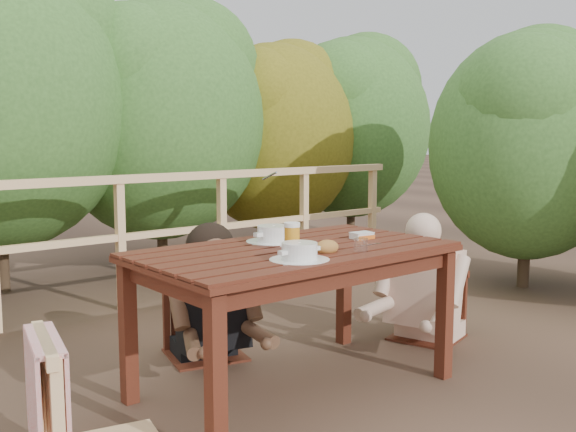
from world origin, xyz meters
TOP-DOWN VIEW (x-y plane):
  - ground at (0.00, 0.00)m, footprint 60.00×60.00m
  - table at (0.00, 0.00)m, footprint 1.58×0.89m
  - chair_left at (-1.06, -0.07)m, footprint 0.61×0.61m
  - chair_far at (-0.08, 0.73)m, footprint 0.52×0.52m
  - chair_right at (1.21, 0.11)m, footprint 0.50×0.50m
  - woman at (-0.08, 0.75)m, footprint 0.64×0.72m
  - diner_right at (1.24, 0.11)m, footprint 0.80×0.71m
  - railing at (0.00, 2.00)m, footprint 5.60×0.10m
  - hedge_row at (0.40, 3.20)m, footprint 6.60×1.60m
  - soup_near at (-0.19, -0.26)m, footprint 0.28×0.28m
  - soup_far at (0.03, 0.21)m, footprint 0.30×0.30m
  - bread_roll at (0.03, -0.20)m, footprint 0.13×0.10m
  - beer_glass at (-0.07, -0.07)m, footprint 0.08×0.08m
  - tumbler at (0.17, -0.30)m, footprint 0.07×0.07m
  - butter_tub at (0.46, -0.03)m, footprint 0.13×0.10m

SIDE VIEW (x-z plane):
  - ground at x=0.00m, z-range 0.00..0.00m
  - table at x=0.00m, z-range 0.00..0.73m
  - chair_right at x=1.21m, z-range 0.00..0.82m
  - chair_far at x=-0.08m, z-range 0.00..0.86m
  - railing at x=0.00m, z-range 0.00..1.01m
  - chair_left at x=-1.06m, z-range 0.00..1.02m
  - woman at x=-0.08m, z-range 0.00..1.24m
  - diner_right at x=1.24m, z-range 0.00..1.36m
  - butter_tub at x=0.46m, z-range 0.73..0.78m
  - bread_roll at x=0.03m, z-range 0.73..0.81m
  - tumbler at x=0.17m, z-range 0.73..0.81m
  - soup_near at x=-0.19m, z-range 0.73..0.82m
  - soup_far at x=0.03m, z-range 0.73..0.83m
  - beer_glass at x=-0.07m, z-range 0.73..0.88m
  - hedge_row at x=0.40m, z-range 0.00..3.80m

